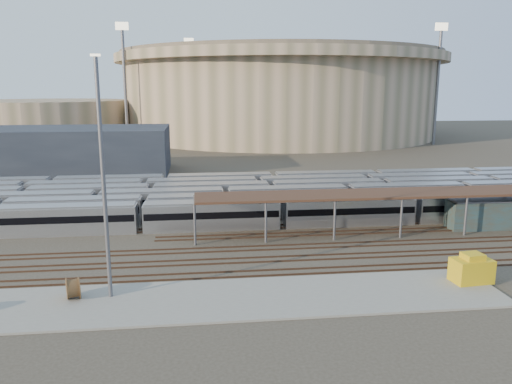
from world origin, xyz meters
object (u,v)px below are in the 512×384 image
object	(u,v)px
teal_boxcar	(507,214)
cable_reel_east	(73,288)
yard_light_pole	(103,180)
yellow_equipment	(471,270)

from	to	relation	value
teal_boxcar	cable_reel_east	bearing A→B (deg)	-159.45
teal_boxcar	yard_light_pole	xyz separation A→B (m)	(-49.25, -17.37, 8.96)
cable_reel_east	yard_light_pole	distance (m)	10.18
yard_light_pole	teal_boxcar	bearing A→B (deg)	19.42
teal_boxcar	yellow_equipment	xyz separation A→B (m)	(-15.22, -17.92, -0.53)
cable_reel_east	yellow_equipment	xyz separation A→B (m)	(37.23, -0.43, 0.18)
yard_light_pole	yellow_equipment	world-z (taller)	yard_light_pole
teal_boxcar	cable_reel_east	world-z (taller)	teal_boxcar
teal_boxcar	yard_light_pole	size ratio (longest dim) A/B	0.76
yellow_equipment	cable_reel_east	bearing A→B (deg)	173.61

